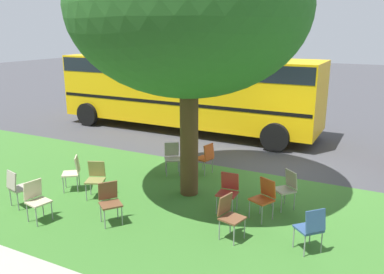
% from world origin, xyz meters
% --- Properties ---
extents(ground, '(80.00, 80.00, 0.00)m').
position_xyz_m(ground, '(0.00, 0.00, 0.00)').
color(ground, '#424247').
extents(grass_verge, '(48.00, 6.00, 0.01)m').
position_xyz_m(grass_verge, '(0.00, 3.20, 0.00)').
color(grass_verge, '#3D752D').
rests_on(grass_verge, ground).
extents(street_tree, '(5.37, 5.37, 6.38)m').
position_xyz_m(street_tree, '(1.39, 2.40, 4.38)').
color(street_tree, brown).
rests_on(street_tree, ground).
extents(chair_0, '(0.58, 0.58, 0.88)m').
position_xyz_m(chair_0, '(4.07, 3.53, 0.52)').
color(chair_0, beige).
rests_on(chair_0, ground).
extents(chair_1, '(0.55, 0.55, 0.88)m').
position_xyz_m(chair_1, '(3.29, 3.60, 0.52)').
color(chair_1, olive).
rests_on(chair_1, ground).
extents(chair_2, '(0.59, 0.59, 0.88)m').
position_xyz_m(chair_2, '(-0.94, 2.12, 0.52)').
color(chair_2, '#ADA393').
rests_on(chair_2, ground).
extents(chair_3, '(0.50, 0.51, 0.88)m').
position_xyz_m(chair_3, '(4.49, 4.87, 0.52)').
color(chair_3, '#ADA393').
rests_on(chair_3, ground).
extents(chair_4, '(0.58, 0.58, 0.88)m').
position_xyz_m(chair_4, '(2.15, 4.51, 0.52)').
color(chair_4, brown).
rests_on(chair_4, ground).
extents(chair_5, '(0.50, 0.50, 0.88)m').
position_xyz_m(chair_5, '(1.61, 0.97, 0.52)').
color(chair_5, '#C64C1E').
rests_on(chair_5, ground).
extents(chair_6, '(0.51, 0.50, 0.88)m').
position_xyz_m(chair_6, '(-0.30, 3.98, 0.52)').
color(chair_6, brown).
rests_on(chair_6, ground).
extents(chair_7, '(0.59, 0.59, 0.88)m').
position_xyz_m(chair_7, '(-1.80, 3.80, 0.52)').
color(chair_7, '#335184').
rests_on(chair_7, ground).
extents(chair_8, '(0.58, 0.58, 0.88)m').
position_xyz_m(chair_8, '(2.47, 1.36, 0.52)').
color(chair_8, '#ADA393').
rests_on(chair_8, ground).
extents(chair_9, '(0.45, 0.45, 0.88)m').
position_xyz_m(chair_9, '(0.17, 2.89, 0.52)').
color(chair_9, '#B7332D').
rests_on(chair_9, ground).
extents(chair_10, '(0.55, 0.56, 0.88)m').
position_xyz_m(chair_10, '(-0.64, 2.86, 0.52)').
color(chair_10, '#C64C1E').
rests_on(chair_10, ground).
extents(chair_11, '(0.49, 0.49, 0.88)m').
position_xyz_m(chair_11, '(3.58, 5.14, 0.52)').
color(chair_11, beige).
rests_on(chair_11, ground).
extents(school_bus, '(10.40, 2.80, 2.88)m').
position_xyz_m(school_bus, '(4.49, -3.28, 1.76)').
color(school_bus, yellow).
rests_on(school_bus, ground).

